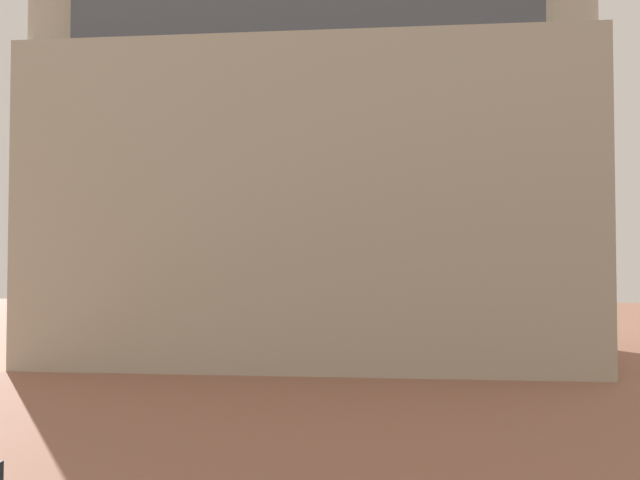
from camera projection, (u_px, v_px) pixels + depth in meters
name	position (u px, v px, depth m)	size (l,w,h in m)	color
landmark_building	(319.00, 173.00, 31.82)	(26.18, 13.19, 31.39)	#B2A893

